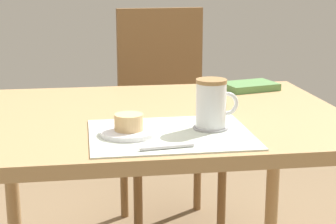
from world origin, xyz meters
TOP-DOWN VIEW (x-y plane):
  - dining_table at (0.00, 0.00)m, footprint 1.08×0.83m
  - wooden_chair at (0.13, 0.79)m, footprint 0.45×0.45m
  - placemat at (-0.01, -0.23)m, footprint 0.41×0.33m
  - pastry_plate at (-0.11, -0.22)m, footprint 0.15×0.15m
  - pastry at (-0.11, -0.22)m, footprint 0.07×0.07m
  - coffee_coaster at (0.10, -0.20)m, footprint 0.09×0.09m
  - coffee_mug at (0.11, -0.20)m, footprint 0.11×0.08m
  - teaspoon at (-0.03, -0.35)m, footprint 0.13×0.03m
  - small_book at (0.36, 0.29)m, footprint 0.20×0.16m

SIDE VIEW (x-z plane):
  - wooden_chair at x=0.13m, z-range 0.04..1.01m
  - dining_table at x=0.00m, z-range 0.28..0.99m
  - placemat at x=-0.01m, z-range 0.72..0.72m
  - coffee_coaster at x=0.10m, z-range 0.72..0.72m
  - teaspoon at x=-0.03m, z-range 0.72..0.73m
  - pastry_plate at x=-0.11m, z-range 0.72..0.73m
  - small_book at x=0.36m, z-range 0.72..0.74m
  - pastry at x=-0.11m, z-range 0.73..0.77m
  - coffee_mug at x=0.11m, z-range 0.72..0.85m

